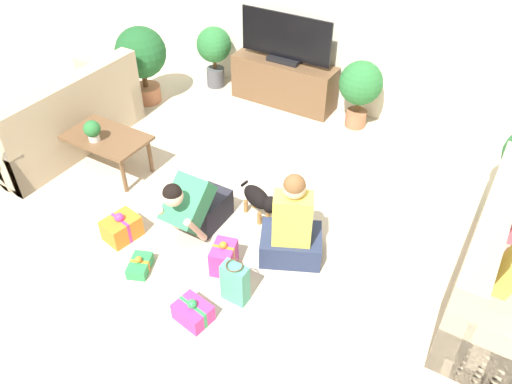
# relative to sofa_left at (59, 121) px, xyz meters

# --- Properties ---
(ground_plane) EXTENTS (16.00, 16.00, 0.00)m
(ground_plane) POSITION_rel_sofa_left_xyz_m (2.39, -0.23, -0.31)
(ground_plane) COLOR beige
(wall_back) EXTENTS (8.40, 0.06, 2.60)m
(wall_back) POSITION_rel_sofa_left_xyz_m (2.39, 2.40, 0.99)
(wall_back) COLOR silver
(wall_back) RESTS_ON ground_plane
(sofa_left) EXTENTS (0.91, 1.85, 0.87)m
(sofa_left) POSITION_rel_sofa_left_xyz_m (0.00, 0.00, 0.00)
(sofa_left) COLOR tan
(sofa_left) RESTS_ON ground_plane
(coffee_table) EXTENTS (0.95, 0.52, 0.43)m
(coffee_table) POSITION_rel_sofa_left_xyz_m (0.79, -0.09, 0.07)
(coffee_table) COLOR brown
(coffee_table) RESTS_ON ground_plane
(tv_console) EXTENTS (1.34, 0.38, 0.57)m
(tv_console) POSITION_rel_sofa_left_xyz_m (1.70, 2.13, -0.02)
(tv_console) COLOR brown
(tv_console) RESTS_ON ground_plane
(tv) EXTENTS (1.19, 0.20, 0.59)m
(tv) POSITION_rel_sofa_left_xyz_m (1.70, 2.13, 0.53)
(tv) COLOR black
(tv) RESTS_ON tv_console
(potted_plant_corner_left) EXTENTS (0.63, 0.63, 0.98)m
(potted_plant_corner_left) POSITION_rel_sofa_left_xyz_m (0.15, 1.28, 0.30)
(potted_plant_corner_left) COLOR #A36042
(potted_plant_corner_left) RESTS_ON ground_plane
(potted_plant_back_right) EXTENTS (0.50, 0.50, 0.82)m
(potted_plant_back_right) POSITION_rel_sofa_left_xyz_m (2.72, 2.08, 0.22)
(potted_plant_back_right) COLOR #A36042
(potted_plant_back_right) RESTS_ON ground_plane
(potted_plant_back_left) EXTENTS (0.46, 0.46, 0.81)m
(potted_plant_back_left) POSITION_rel_sofa_left_xyz_m (0.68, 2.08, 0.22)
(potted_plant_back_left) COLOR #4C4C51
(potted_plant_back_left) RESTS_ON ground_plane
(person_kneeling) EXTENTS (0.35, 0.75, 0.74)m
(person_kneeling) POSITION_rel_sofa_left_xyz_m (2.18, -0.41, 0.01)
(person_kneeling) COLOR #23232D
(person_kneeling) RESTS_ON ground_plane
(person_sitting) EXTENTS (0.64, 0.61, 0.92)m
(person_sitting) POSITION_rel_sofa_left_xyz_m (3.06, -0.25, 0.02)
(person_sitting) COLOR #283351
(person_sitting) RESTS_ON ground_plane
(dog) EXTENTS (0.52, 0.30, 0.35)m
(dog) POSITION_rel_sofa_left_xyz_m (2.59, 0.05, -0.08)
(dog) COLOR black
(dog) RESTS_ON ground_plane
(gift_box_a) EXTENTS (0.25, 0.30, 0.15)m
(gift_box_a) POSITION_rel_sofa_left_xyz_m (2.03, -1.04, -0.25)
(gift_box_a) COLOR #2D934C
(gift_box_a) RESTS_ON ground_plane
(gift_box_b) EXTENTS (0.25, 0.30, 0.31)m
(gift_box_b) POSITION_rel_sofa_left_xyz_m (2.64, -0.65, -0.18)
(gift_box_b) COLOR #CC3389
(gift_box_b) RESTS_ON ground_plane
(gift_box_c) EXTENTS (0.30, 0.25, 0.22)m
(gift_box_c) POSITION_rel_sofa_left_xyz_m (2.73, -1.22, -0.23)
(gift_box_c) COLOR #CC3389
(gift_box_c) RESTS_ON ground_plane
(gift_box_d) EXTENTS (0.29, 0.35, 0.28)m
(gift_box_d) POSITION_rel_sofa_left_xyz_m (1.63, -0.81, -0.20)
(gift_box_d) COLOR orange
(gift_box_d) RESTS_ON ground_plane
(gift_bag_a) EXTENTS (0.21, 0.14, 0.39)m
(gift_bag_a) POSITION_rel_sofa_left_xyz_m (2.90, -0.88, -0.12)
(gift_bag_a) COLOR #4CA384
(gift_bag_a) RESTS_ON ground_plane
(tabletop_plant) EXTENTS (0.17, 0.17, 0.22)m
(tabletop_plant) POSITION_rel_sofa_left_xyz_m (0.79, -0.21, 0.24)
(tabletop_plant) COLOR beige
(tabletop_plant) RESTS_ON coffee_table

